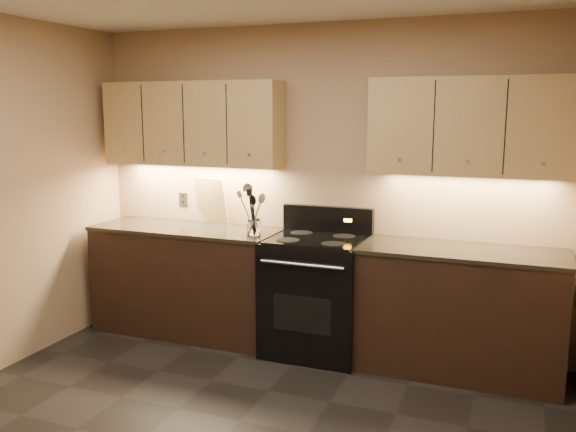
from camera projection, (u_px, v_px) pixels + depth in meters
The scene contains 14 objects.
wall_back at pixel (320, 186), 5.01m from camera, with size 4.00×0.04×2.60m, color tan.
counter_left at pixel (188, 280), 5.27m from camera, with size 1.62×0.62×0.93m.
counter_right at pixel (459, 311), 4.46m from camera, with size 1.46×0.62×0.93m.
stove at pixel (316, 294), 4.83m from camera, with size 0.76×0.68×1.14m.
upper_cab_left at pixel (193, 124), 5.18m from camera, with size 1.60×0.30×0.70m, color tan.
upper_cab_right at pixel (471, 127), 4.36m from camera, with size 1.44×0.30×0.70m, color tan.
outlet_plate at pixel (183, 199), 5.50m from camera, with size 0.09×0.01×0.12m, color #B2B5BA.
utensil_crock at pixel (254, 228), 4.84m from camera, with size 0.14×0.14×0.14m.
cutting_board at pixel (211, 200), 5.35m from camera, with size 0.32×0.02×0.41m, color tan.
wooden_spoon at pixel (249, 213), 4.82m from camera, with size 0.06×0.06×0.33m, color tan, non-canonical shape.
black_spoon at pixel (255, 213), 4.83m from camera, with size 0.06×0.06×0.33m, color black, non-canonical shape.
black_turner at pixel (254, 211), 4.80m from camera, with size 0.08×0.08×0.37m, color black, non-canonical shape.
steel_spatula at pixel (255, 211), 4.81m from camera, with size 0.08×0.08×0.37m, color silver, non-canonical shape.
steel_skimmer at pixel (258, 209), 4.79m from camera, with size 0.09×0.09×0.40m, color silver, non-canonical shape.
Camera 1 is at (1.56, -2.73, 1.93)m, focal length 38.00 mm.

